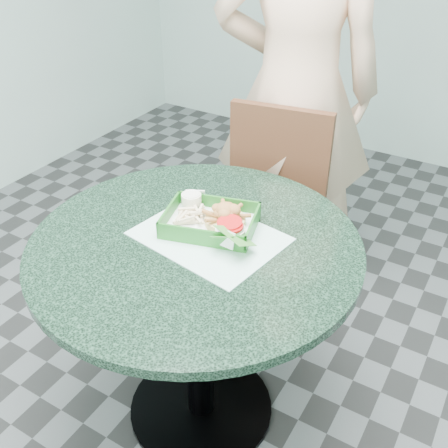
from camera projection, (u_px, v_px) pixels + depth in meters
The scene contains 10 objects.
floor at pixel (201, 408), 1.96m from camera, with size 4.00×5.00×0.02m, color #303335.
cafe_table at pixel (197, 290), 1.64m from camera, with size 0.98×0.98×0.75m.
dining_chair at pixel (266, 208), 2.14m from camera, with size 0.41×0.41×0.93m.
diner_person at pixel (301, 33), 2.00m from camera, with size 0.85×0.56×2.33m, color beige.
placemat at pixel (209, 242), 1.56m from camera, with size 0.41×0.31×0.00m, color silver.
food_basket at pixel (210, 229), 1.59m from camera, with size 0.27×0.20×0.05m.
crab_sandwich at pixel (225, 222), 1.56m from camera, with size 0.12×0.12×0.07m.
fries_pile at pixel (194, 216), 1.62m from camera, with size 0.10×0.11×0.04m, color beige, non-canonical shape.
sauce_ramekin at pixel (200, 202), 1.66m from camera, with size 0.06×0.06×0.04m.
garnish_cup at pixel (224, 240), 1.50m from camera, with size 0.13×0.13×0.05m.
Camera 1 is at (0.72, -1.03, 1.66)m, focal length 42.00 mm.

